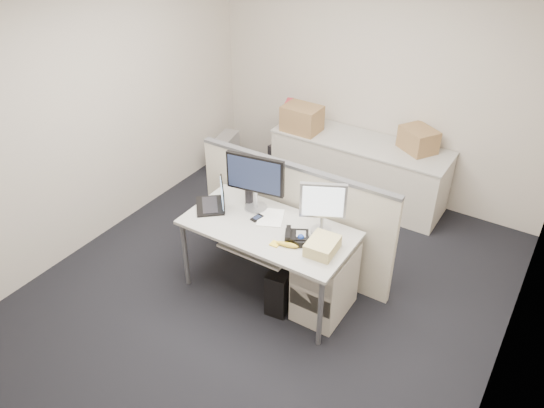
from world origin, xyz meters
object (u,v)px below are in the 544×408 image
Objects in this scene: monitor_main at (255,183)px; desk_phone at (297,237)px; desk at (268,233)px; laptop at (209,195)px.

desk_phone is (0.55, -0.21, -0.24)m from monitor_main.
monitor_main reaches higher than desk.
laptop reaches higher than desk_phone.
monitor_main is 0.64m from desk_phone.
laptop is at bearing 151.31° from desk_phone.
laptop is 1.68× the size of desk_phone.
laptop is at bearing -178.15° from desk.
monitor_main is 0.45m from laptop.
desk is 2.79× the size of monitor_main.
monitor_main is at bearing 144.25° from desk.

